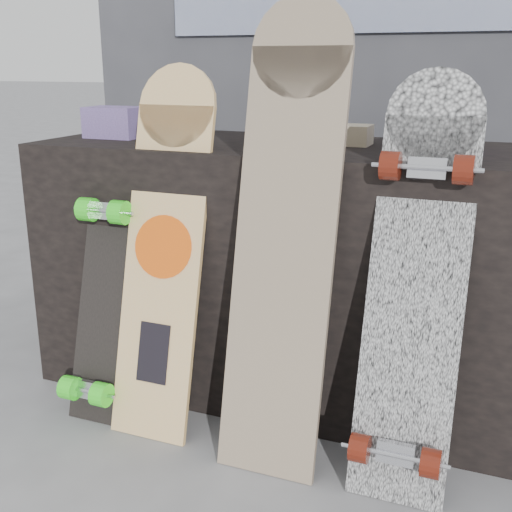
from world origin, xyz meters
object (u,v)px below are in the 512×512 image
at_px(vendor_table, 294,270).
at_px(longboard_cascadia, 416,280).
at_px(skateboard_dark, 104,285).
at_px(longboard_celtic, 287,223).
at_px(longboard_geisha, 165,242).

relative_size(vendor_table, longboard_cascadia, 1.55).
bearing_deg(skateboard_dark, vendor_table, 37.25).
relative_size(vendor_table, longboard_celtic, 1.32).
relative_size(vendor_table, skateboard_dark, 2.01).
bearing_deg(vendor_table, longboard_geisha, -130.59).
distance_m(vendor_table, longboard_geisha, 0.46).
distance_m(longboard_geisha, skateboard_dark, 0.24).
relative_size(longboard_geisha, longboard_celtic, 0.86).
height_order(vendor_table, longboard_geisha, longboard_geisha).
xyz_separation_m(longboard_celtic, skateboard_dark, (-0.57, -0.01, -0.24)).
bearing_deg(longboard_celtic, vendor_table, 104.70).
xyz_separation_m(vendor_table, longboard_geisha, (-0.28, -0.33, 0.15)).
bearing_deg(longboard_geisha, skateboard_dark, -170.40).
relative_size(longboard_geisha, skateboard_dark, 1.31).
distance_m(longboard_celtic, longboard_cascadia, 0.35).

